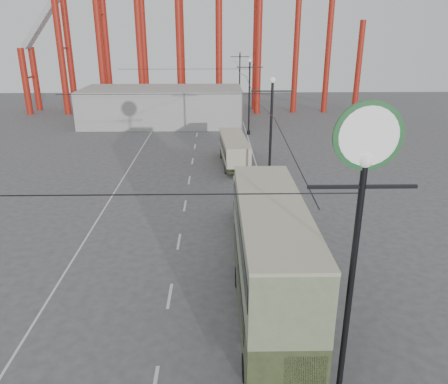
{
  "coord_description": "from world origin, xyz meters",
  "views": [
    {
      "loc": [
        1.35,
        -14.8,
        12.56
      ],
      "look_at": [
        1.87,
        10.87,
        3.0
      ],
      "focal_mm": 35.0,
      "sensor_mm": 36.0,
      "label": 1
    }
  ],
  "objects_px": {
    "double_decker_bus": "(271,259)",
    "single_decker_green": "(256,218)",
    "single_decker_cream": "(234,149)",
    "lamp_post_near": "(361,201)",
    "pedestrian": "(239,210)"
  },
  "relations": [
    {
      "from": "lamp_post_near",
      "to": "single_decker_green",
      "type": "height_order",
      "value": "lamp_post_near"
    },
    {
      "from": "single_decker_cream",
      "to": "single_decker_green",
      "type": "bearing_deg",
      "value": -91.14
    },
    {
      "from": "lamp_post_near",
      "to": "single_decker_cream",
      "type": "distance_m",
      "value": 30.42
    },
    {
      "from": "single_decker_cream",
      "to": "pedestrian",
      "type": "xyz_separation_m",
      "value": [
        -0.21,
        -13.85,
        -0.65
      ]
    },
    {
      "from": "lamp_post_near",
      "to": "single_decker_cream",
      "type": "relative_size",
      "value": 1.19
    },
    {
      "from": "double_decker_bus",
      "to": "single_decker_green",
      "type": "bearing_deg",
      "value": 89.12
    },
    {
      "from": "double_decker_bus",
      "to": "pedestrian",
      "type": "distance_m",
      "value": 11.3
    },
    {
      "from": "double_decker_bus",
      "to": "single_decker_green",
      "type": "distance_m",
      "value": 8.39
    },
    {
      "from": "single_decker_green",
      "to": "single_decker_cream",
      "type": "distance_m",
      "value": 16.68
    },
    {
      "from": "double_decker_bus",
      "to": "pedestrian",
      "type": "relative_size",
      "value": 5.95
    },
    {
      "from": "double_decker_bus",
      "to": "single_decker_green",
      "type": "height_order",
      "value": "double_decker_bus"
    },
    {
      "from": "single_decker_green",
      "to": "single_decker_cream",
      "type": "xyz_separation_m",
      "value": [
        -0.68,
        16.66,
        0.0
      ]
    },
    {
      "from": "single_decker_cream",
      "to": "pedestrian",
      "type": "relative_size",
      "value": 4.97
    },
    {
      "from": "lamp_post_near",
      "to": "single_decker_green",
      "type": "distance_m",
      "value": 14.55
    },
    {
      "from": "double_decker_bus",
      "to": "single_decker_green",
      "type": "xyz_separation_m",
      "value": [
        0.15,
        8.21,
        -1.7
      ]
    }
  ]
}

